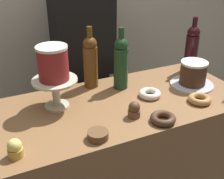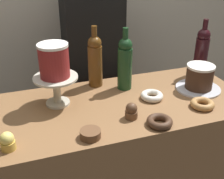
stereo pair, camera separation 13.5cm
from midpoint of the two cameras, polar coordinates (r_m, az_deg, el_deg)
name	(u,v)px [view 1 (the left image)]	position (r m, az deg, el deg)	size (l,w,h in m)	color
display_counter	(112,176)	(1.66, -2.42, -16.76)	(1.36, 0.58, 0.91)	brown
cake_stand_pedestal	(55,89)	(1.36, -13.90, 0.11)	(0.21, 0.21, 0.14)	beige
white_layer_cake	(53,63)	(1.31, -14.50, 5.01)	(0.14, 0.14, 0.16)	maroon
silver_serving_platter	(192,84)	(1.61, 13.15, 0.97)	(0.23, 0.23, 0.01)	silver
chocolate_round_cake	(193,73)	(1.58, 13.41, 3.19)	(0.14, 0.14, 0.13)	#3D2619
wine_bottle_green	(121,62)	(1.49, -0.83, 5.36)	(0.08, 0.08, 0.33)	#193D1E
wine_bottle_dark_red	(192,48)	(1.74, 13.31, 7.93)	(0.08, 0.08, 0.33)	black
wine_bottle_amber	(90,61)	(1.52, -6.84, 5.56)	(0.08, 0.08, 0.33)	#5B3814
cupcake_chocolate	(134,110)	(1.27, 1.38, -4.13)	(0.06, 0.06, 0.07)	brown
cupcake_lemon	(15,149)	(1.13, -21.95, -10.88)	(0.06, 0.06, 0.07)	gold
donut_chocolate	(163,118)	(1.26, 7.01, -5.78)	(0.11, 0.11, 0.03)	#472D1E
donut_maple	(200,99)	(1.44, 14.37, -1.92)	(0.11, 0.11, 0.03)	#B27F47
donut_sugar	(150,94)	(1.45, 4.84, -0.91)	(0.11, 0.11, 0.03)	silver
cookie_stack	(98,135)	(1.16, -6.19, -9.04)	(0.08, 0.08, 0.03)	brown
barista_figure	(84,73)	(1.91, -7.48, 3.14)	(0.36, 0.22, 1.60)	black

